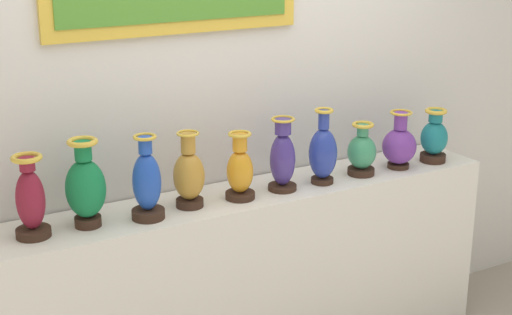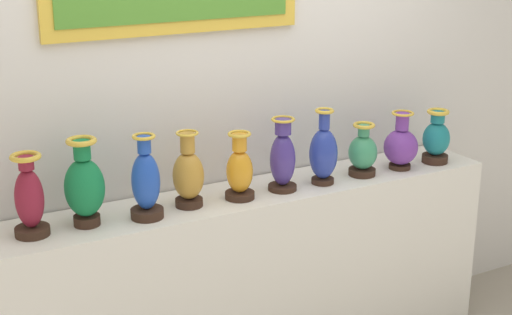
# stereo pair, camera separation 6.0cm
# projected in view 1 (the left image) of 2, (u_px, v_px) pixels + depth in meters

# --- Properties ---
(display_shelf) EXTENTS (2.64, 0.42, 0.99)m
(display_shelf) POSITION_uv_depth(u_px,v_px,m) (256.00, 280.00, 3.99)
(display_shelf) COLOR silver
(display_shelf) RESTS_ON ground_plane
(back_wall) EXTENTS (5.27, 0.14, 2.75)m
(back_wall) POSITION_uv_depth(u_px,v_px,m) (229.00, 101.00, 3.93)
(back_wall) COLOR silver
(back_wall) RESTS_ON ground_plane
(vase_burgundy) EXTENTS (0.15, 0.15, 0.37)m
(vase_burgundy) POSITION_uv_depth(u_px,v_px,m) (31.00, 200.00, 3.25)
(vase_burgundy) COLOR #382319
(vase_burgundy) RESTS_ON display_shelf
(vase_emerald) EXTENTS (0.18, 0.18, 0.40)m
(vase_emerald) POSITION_uv_depth(u_px,v_px,m) (86.00, 187.00, 3.36)
(vase_emerald) COLOR #382319
(vase_emerald) RESTS_ON display_shelf
(vase_sapphire) EXTENTS (0.15, 0.15, 0.39)m
(vase_sapphire) POSITION_uv_depth(u_px,v_px,m) (147.00, 184.00, 3.45)
(vase_sapphire) COLOR #382319
(vase_sapphire) RESTS_ON display_shelf
(vase_ochre) EXTENTS (0.15, 0.15, 0.37)m
(vase_ochre) POSITION_uv_depth(u_px,v_px,m) (189.00, 176.00, 3.60)
(vase_ochre) COLOR #382319
(vase_ochre) RESTS_ON display_shelf
(vase_amber) EXTENTS (0.14, 0.14, 0.33)m
(vase_amber) POSITION_uv_depth(u_px,v_px,m) (240.00, 171.00, 3.70)
(vase_amber) COLOR #382319
(vase_amber) RESTS_ON display_shelf
(vase_indigo) EXTENTS (0.14, 0.14, 0.37)m
(vase_indigo) POSITION_uv_depth(u_px,v_px,m) (283.00, 158.00, 3.81)
(vase_indigo) COLOR #382319
(vase_indigo) RESTS_ON display_shelf
(vase_cobalt) EXTENTS (0.15, 0.15, 0.39)m
(vase_cobalt) POSITION_uv_depth(u_px,v_px,m) (323.00, 152.00, 3.91)
(vase_cobalt) COLOR #382319
(vase_cobalt) RESTS_ON display_shelf
(vase_jade) EXTENTS (0.15, 0.15, 0.28)m
(vase_jade) POSITION_uv_depth(u_px,v_px,m) (362.00, 152.00, 4.05)
(vase_jade) COLOR #382319
(vase_jade) RESTS_ON display_shelf
(vase_violet) EXTENTS (0.18, 0.18, 0.32)m
(vase_violet) POSITION_uv_depth(u_px,v_px,m) (399.00, 145.00, 4.15)
(vase_violet) COLOR #382319
(vase_violet) RESTS_ON display_shelf
(vase_teal) EXTENTS (0.15, 0.15, 0.30)m
(vase_teal) POSITION_uv_depth(u_px,v_px,m) (434.00, 138.00, 4.26)
(vase_teal) COLOR #382319
(vase_teal) RESTS_ON display_shelf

